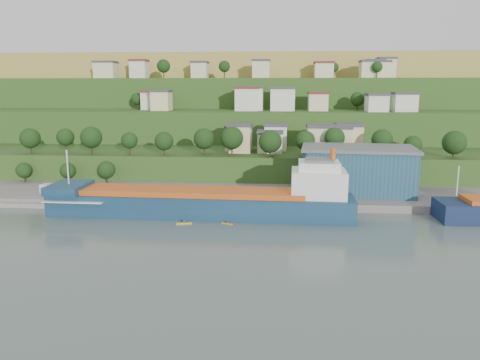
# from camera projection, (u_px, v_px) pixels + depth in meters

# --- Properties ---
(ground) EXTENTS (500.00, 500.00, 0.00)m
(ground) POSITION_uv_depth(u_px,v_px,m) (211.00, 227.00, 105.71)
(ground) COLOR #495953
(ground) RESTS_ON ground
(quay) EXTENTS (220.00, 26.00, 4.00)m
(quay) POSITION_uv_depth(u_px,v_px,m) (295.00, 200.00, 131.61)
(quay) COLOR slate
(quay) RESTS_ON ground
(pebble_beach) EXTENTS (40.00, 18.00, 2.40)m
(pebble_beach) POSITION_uv_depth(u_px,v_px,m) (27.00, 200.00, 131.33)
(pebble_beach) COLOR slate
(pebble_beach) RESTS_ON ground
(hillside) EXTENTS (360.00, 210.77, 96.00)m
(hillside) POSITION_uv_depth(u_px,v_px,m) (251.00, 142.00, 270.68)
(hillside) COLOR #284719
(hillside) RESTS_ON ground
(cargo_ship_near) EXTENTS (74.93, 14.27, 19.17)m
(cargo_ship_near) POSITION_uv_depth(u_px,v_px,m) (210.00, 203.00, 114.90)
(cargo_ship_near) COLOR #122E45
(cargo_ship_near) RESTS_ON ground
(warehouse) EXTENTS (32.59, 21.72, 12.80)m
(warehouse) POSITION_uv_depth(u_px,v_px,m) (357.00, 169.00, 131.46)
(warehouse) COLOR navy
(warehouse) RESTS_ON quay
(caravan) EXTENTS (6.89, 3.68, 3.06)m
(caravan) POSITION_uv_depth(u_px,v_px,m) (53.00, 190.00, 131.77)
(caravan) COLOR silver
(caravan) RESTS_ON pebble_beach
(dinghy) EXTENTS (4.04, 2.23, 0.76)m
(dinghy) POSITION_uv_depth(u_px,v_px,m) (81.00, 196.00, 129.63)
(dinghy) COLOR silver
(dinghy) RESTS_ON pebble_beach
(kayak_orange) EXTENTS (2.82, 1.57, 0.71)m
(kayak_orange) POSITION_uv_depth(u_px,v_px,m) (227.00, 223.00, 108.17)
(kayak_orange) COLOR orange
(kayak_orange) RESTS_ON ground
(kayak_yellow) EXTENTS (3.70, 1.44, 0.91)m
(kayak_yellow) POSITION_uv_depth(u_px,v_px,m) (184.00, 223.00, 108.21)
(kayak_yellow) COLOR gold
(kayak_yellow) RESTS_ON ground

